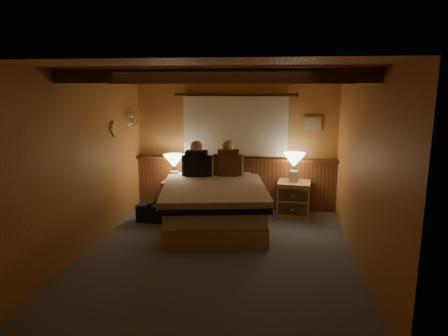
% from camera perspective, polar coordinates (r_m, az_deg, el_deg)
% --- Properties ---
extents(floor, '(4.20, 4.20, 0.00)m').
position_cam_1_polar(floor, '(5.51, -0.77, -11.91)').
color(floor, '#575B68').
rests_on(floor, ground).
extents(ceiling, '(4.20, 4.20, 0.00)m').
position_cam_1_polar(ceiling, '(5.05, -0.84, 13.90)').
color(ceiling, tan).
rests_on(ceiling, wall_back).
extents(wall_back, '(3.60, 0.00, 3.60)m').
position_cam_1_polar(wall_back, '(7.20, 1.66, 3.66)').
color(wall_back, '#C28A45').
rests_on(wall_back, floor).
extents(wall_left, '(0.00, 4.20, 4.20)m').
position_cam_1_polar(wall_left, '(5.69, -19.03, 0.88)').
color(wall_left, '#C28A45').
rests_on(wall_left, floor).
extents(wall_right, '(0.00, 4.20, 4.20)m').
position_cam_1_polar(wall_right, '(5.20, 19.22, -0.11)').
color(wall_right, '#C28A45').
rests_on(wall_right, floor).
extents(wall_front, '(3.60, 0.00, 3.60)m').
position_cam_1_polar(wall_front, '(3.15, -6.47, -6.97)').
color(wall_front, '#C28A45').
rests_on(wall_front, floor).
extents(wainscot, '(3.60, 0.23, 0.94)m').
position_cam_1_polar(wainscot, '(7.27, 1.57, -2.00)').
color(wainscot, brown).
rests_on(wainscot, wall_back).
extents(curtain_window, '(2.18, 0.09, 1.11)m').
position_cam_1_polar(curtain_window, '(7.09, 1.61, 6.15)').
color(curtain_window, '#4B2812').
rests_on(curtain_window, wall_back).
extents(ceiling_beams, '(3.60, 1.65, 0.16)m').
position_cam_1_polar(ceiling_beams, '(5.20, -0.59, 12.85)').
color(ceiling_beams, '#4B2812').
rests_on(ceiling_beams, ceiling).
extents(coat_rail, '(0.05, 0.55, 0.24)m').
position_cam_1_polar(coat_rail, '(7.04, -12.96, 7.01)').
color(coat_rail, silver).
rests_on(coat_rail, wall_left).
extents(framed_print, '(0.30, 0.04, 0.25)m').
position_cam_1_polar(framed_print, '(7.13, 12.58, 6.13)').
color(framed_print, tan).
rests_on(framed_print, wall_back).
extents(bed, '(1.85, 2.24, 0.69)m').
position_cam_1_polar(bed, '(6.33, -1.41, -5.31)').
color(bed, tan).
rests_on(bed, floor).
extents(nightstand_left, '(0.50, 0.45, 0.54)m').
position_cam_1_polar(nightstand_left, '(7.23, -6.63, -3.91)').
color(nightstand_left, tan).
rests_on(nightstand_left, floor).
extents(nightstand_right, '(0.59, 0.54, 0.60)m').
position_cam_1_polar(nightstand_right, '(6.99, 9.92, -4.32)').
color(nightstand_right, tan).
rests_on(nightstand_right, floor).
extents(lamp_left, '(0.37, 0.37, 0.48)m').
position_cam_1_polar(lamp_left, '(7.06, -7.17, 0.77)').
color(lamp_left, silver).
rests_on(lamp_left, nightstand_left).
extents(lamp_right, '(0.38, 0.38, 0.49)m').
position_cam_1_polar(lamp_right, '(6.87, 9.98, 0.91)').
color(lamp_right, silver).
rests_on(lamp_right, nightstand_right).
extents(person_left, '(0.53, 0.23, 0.64)m').
position_cam_1_polar(person_left, '(6.81, -3.93, 0.92)').
color(person_left, black).
rests_on(person_left, bed).
extents(person_right, '(0.53, 0.23, 0.64)m').
position_cam_1_polar(person_right, '(6.85, 0.63, 1.00)').
color(person_right, '#472E1C').
rests_on(person_right, bed).
extents(duffel_bag, '(0.49, 0.31, 0.34)m').
position_cam_1_polar(duffel_bag, '(6.75, -10.15, -6.23)').
color(duffel_bag, black).
rests_on(duffel_bag, floor).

